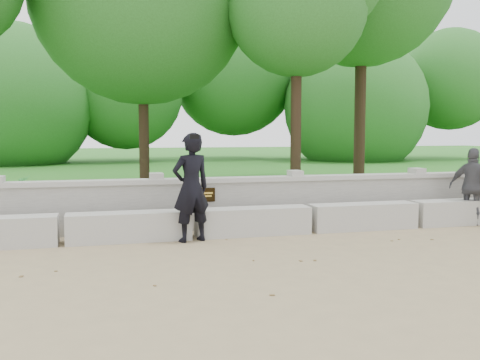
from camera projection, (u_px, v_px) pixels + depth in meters
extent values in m
plane|color=#94805B|center=(219.00, 266.00, 6.74)|extent=(80.00, 80.00, 0.00)
cube|color=#236A1F|center=(138.00, 174.00, 20.21)|extent=(40.00, 22.00, 0.25)
cube|color=#BAB8B0|center=(129.00, 227.00, 8.29)|extent=(1.90, 0.45, 0.45)
cube|color=#BAB8B0|center=(253.00, 221.00, 8.80)|extent=(1.90, 0.45, 0.45)
cube|color=#BAB8B0|center=(363.00, 216.00, 9.31)|extent=(1.90, 0.45, 0.45)
cube|color=#BAB8B0|center=(462.00, 212.00, 9.82)|extent=(1.90, 0.45, 0.45)
cube|color=#AFADA5|center=(186.00, 207.00, 9.20)|extent=(12.50, 0.25, 0.82)
cube|color=#BAB8B0|center=(186.00, 181.00, 9.17)|extent=(12.50, 0.35, 0.08)
cube|color=black|center=(205.00, 195.00, 9.13)|extent=(0.36, 0.02, 0.24)
imported|color=black|center=(191.00, 188.00, 8.20)|extent=(0.70, 0.56, 1.68)
cube|color=black|center=(194.00, 137.00, 7.81)|extent=(0.14, 0.06, 0.07)
imported|color=#46464C|center=(473.00, 187.00, 9.72)|extent=(0.81, 0.84, 1.41)
cylinder|color=#382619|center=(144.00, 114.00, 13.59)|extent=(0.26, 0.26, 3.79)
cylinder|color=#382619|center=(296.00, 115.00, 12.52)|extent=(0.25, 0.25, 3.70)
cylinder|color=#382619|center=(360.00, 97.00, 15.82)|extent=(0.33, 0.33, 4.96)
imported|color=#2B8132|center=(40.00, 197.00, 9.26)|extent=(0.39, 0.38, 0.62)
imported|color=#2B8132|center=(219.00, 195.00, 10.06)|extent=(0.28, 0.32, 0.52)
imported|color=#2B8132|center=(420.00, 183.00, 11.68)|extent=(0.75, 0.70, 0.67)
imported|color=#2B8132|center=(22.00, 193.00, 9.76)|extent=(0.43, 0.45, 0.65)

